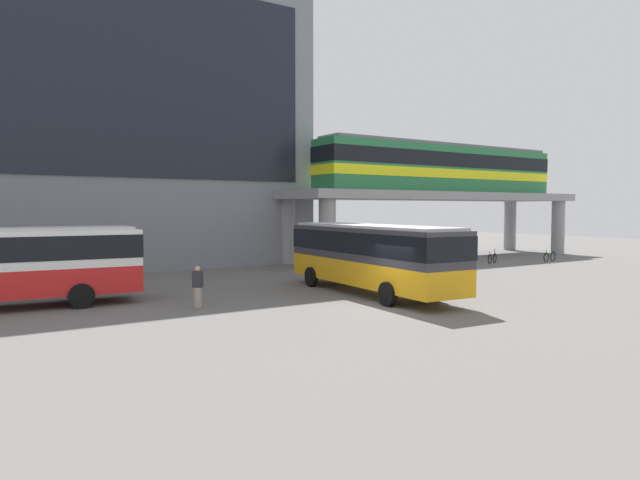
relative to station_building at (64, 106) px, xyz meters
name	(u,v)px	position (x,y,z in m)	size (l,w,h in m)	color
ground_plane	(269,281)	(7.90, -14.46, -10.87)	(120.00, 120.00, 0.00)	#605E5B
station_building	(64,106)	(0.00, 0.00, 0.00)	(31.42, 13.51, 21.73)	slate
elevated_platform	(437,202)	(25.76, -9.14, -6.40)	(26.76, 6.69, 5.22)	gray
train	(442,168)	(26.31, -9.14, -3.68)	(22.95, 2.96, 3.84)	#26723F
bus_main	(371,251)	(9.71, -21.09, -8.88)	(3.34, 11.19, 3.22)	orange
bicycle_black	(492,258)	(26.20, -14.36, -10.51)	(1.69, 0.70, 1.04)	black
bicycle_green	(550,257)	(30.98, -15.73, -10.51)	(1.78, 0.32, 1.04)	black
bicycle_red	(408,266)	(17.55, -14.95, -10.51)	(1.78, 0.31, 1.04)	black
pedestrian_at_kerb	(198,288)	(1.66, -20.10, -10.08)	(0.48, 0.44, 1.67)	gray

